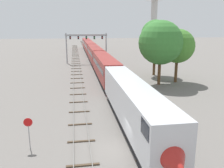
% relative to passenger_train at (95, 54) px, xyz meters
% --- Properties ---
extents(ground_plane, '(400.00, 400.00, 0.00)m').
position_rel_passenger_train_xyz_m(ground_plane, '(-2.00, -50.52, -2.61)').
color(ground_plane, slate).
extents(track_main, '(2.60, 200.00, 0.16)m').
position_rel_passenger_train_xyz_m(track_main, '(0.00, 9.48, -2.54)').
color(track_main, slate).
rests_on(track_main, ground).
extents(track_near, '(2.60, 160.00, 0.16)m').
position_rel_passenger_train_xyz_m(track_near, '(-5.50, -10.52, -2.54)').
color(track_near, slate).
rests_on(track_near, ground).
extents(passenger_train, '(3.04, 113.48, 4.80)m').
position_rel_passenger_train_xyz_m(passenger_train, '(0.00, 0.00, 0.00)').
color(passenger_train, silver).
rests_on(passenger_train, ground).
extents(signal_gantry, '(12.10, 0.49, 8.64)m').
position_rel_passenger_train_xyz_m(signal_gantry, '(-2.25, 0.87, 3.72)').
color(signal_gantry, '#999BA0').
rests_on(signal_gantry, ground).
extents(water_tower, '(8.52, 8.52, 26.38)m').
position_rel_passenger_train_xyz_m(water_tower, '(27.41, 29.37, 17.48)').
color(water_tower, beige).
rests_on(water_tower, ground).
extents(stop_sign, '(0.76, 0.08, 2.88)m').
position_rel_passenger_train_xyz_m(stop_sign, '(-10.00, -49.11, -0.74)').
color(stop_sign, gray).
rests_on(stop_sign, ground).
extents(trackside_tree_left, '(6.07, 6.07, 11.94)m').
position_rel_passenger_train_xyz_m(trackside_tree_left, '(11.40, -19.44, 6.25)').
color(trackside_tree_left, brown).
rests_on(trackside_tree_left, ground).
extents(trackside_tree_mid, '(7.89, 7.89, 11.64)m').
position_rel_passenger_train_xyz_m(trackside_tree_mid, '(9.45, -28.02, 5.07)').
color(trackside_tree_mid, brown).
rests_on(trackside_tree_mid, ground).
extents(trackside_tree_right, '(6.36, 6.36, 10.11)m').
position_rel_passenger_train_xyz_m(trackside_tree_right, '(13.37, -26.58, 4.29)').
color(trackside_tree_right, brown).
rests_on(trackside_tree_right, ground).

